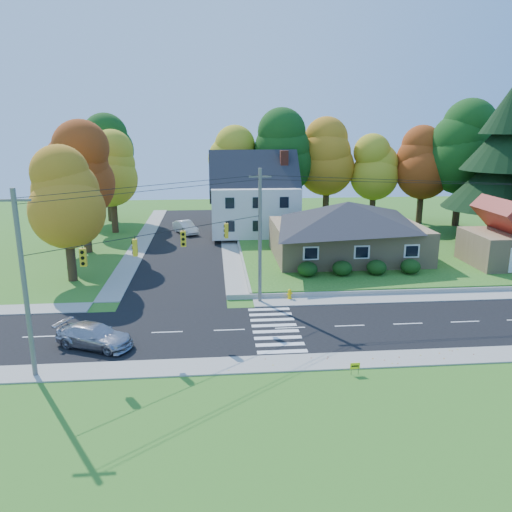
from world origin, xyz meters
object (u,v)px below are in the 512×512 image
at_px(silver_sedan, 95,336).
at_px(fire_hydrant, 290,295).
at_px(white_car, 185,227).
at_px(ranch_house, 347,229).

distance_m(silver_sedan, fire_hydrant, 14.88).
relative_size(silver_sedan, white_car, 1.03).
xyz_separation_m(ranch_house, silver_sedan, (-20.12, -17.80, -2.55)).
relative_size(silver_sedan, fire_hydrant, 5.82).
relative_size(ranch_house, white_car, 3.12).
distance_m(ranch_house, fire_hydrant, 13.01).
distance_m(silver_sedan, white_car, 32.43).
relative_size(white_car, fire_hydrant, 5.66).
bearing_deg(white_car, silver_sedan, -121.70).
bearing_deg(silver_sedan, white_car, 17.59).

